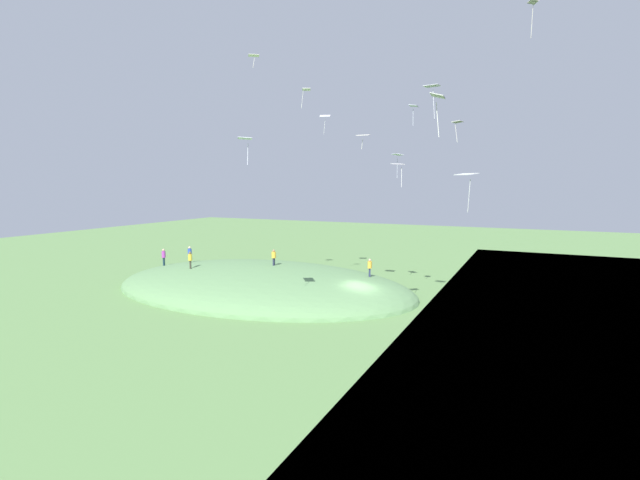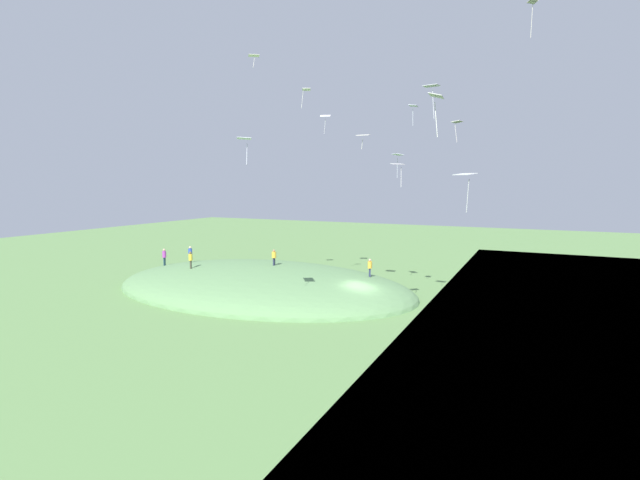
% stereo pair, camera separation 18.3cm
% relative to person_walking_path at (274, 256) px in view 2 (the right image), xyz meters
% --- Properties ---
extents(ground_plane, '(160.00, 160.00, 0.00)m').
position_rel_person_walking_path_xyz_m(ground_plane, '(-9.74, 2.03, -3.34)').
color(ground_plane, '#608A4C').
extents(grass_hill, '(31.10, 19.64, 4.77)m').
position_rel_person_walking_path_xyz_m(grass_hill, '(1.27, 0.47, -3.34)').
color(grass_hill, '#628D58').
rests_on(grass_hill, ground_plane).
extents(person_walking_path, '(0.44, 0.44, 1.57)m').
position_rel_person_walking_path_xyz_m(person_walking_path, '(0.00, 0.00, 0.00)').
color(person_walking_path, '#262C42').
rests_on(person_walking_path, grass_hill).
extents(person_watching_kites, '(0.55, 0.55, 1.73)m').
position_rel_person_walking_path_xyz_m(person_watching_kites, '(10.37, 0.08, -0.33)').
color(person_watching_kites, black).
rests_on(person_watching_kites, grass_hill).
extents(person_on_hilltop, '(0.48, 0.48, 1.68)m').
position_rel_person_walking_path_xyz_m(person_on_hilltop, '(7.35, 3.47, -0.22)').
color(person_on_hilltop, '#3E3C2F').
rests_on(person_on_hilltop, grass_hill).
extents(person_with_child, '(0.57, 0.57, 1.70)m').
position_rel_person_walking_path_xyz_m(person_with_child, '(-9.10, -2.07, -0.61)').
color(person_with_child, navy).
rests_on(person_with_child, grass_hill).
extents(person_near_shore, '(0.42, 0.42, 1.82)m').
position_rel_person_walking_path_xyz_m(person_near_shore, '(13.13, 1.03, -0.66)').
color(person_near_shore, '#1E3746').
rests_on(person_near_shore, grass_hill).
extents(kite_0, '(0.63, 0.87, 1.48)m').
position_rel_person_walking_path_xyz_m(kite_0, '(-14.29, 3.66, 12.50)').
color(kite_0, white).
extents(kite_1, '(1.28, 1.32, 2.09)m').
position_rel_person_walking_path_xyz_m(kite_1, '(-11.73, -1.43, 9.34)').
color(kite_1, white).
extents(kite_2, '(1.11, 0.85, 2.16)m').
position_rel_person_walking_path_xyz_m(kite_2, '(-16.21, 6.53, 13.17)').
color(kite_2, silver).
extents(kite_3, '(1.12, 1.06, 1.09)m').
position_rel_person_walking_path_xyz_m(kite_3, '(-0.35, 3.45, 17.76)').
color(kite_3, silver).
extents(kite_4, '(0.69, 0.79, 2.11)m').
position_rel_person_walking_path_xyz_m(kite_4, '(-21.98, 5.75, 17.62)').
color(kite_4, silver).
extents(kite_5, '(1.23, 1.14, 1.98)m').
position_rel_person_walking_path_xyz_m(kite_5, '(-19.55, 13.64, 7.26)').
color(kite_5, white).
extents(kite_6, '(0.76, 0.98, 1.47)m').
position_rel_person_walking_path_xyz_m(kite_6, '(-17.55, 4.23, 11.11)').
color(kite_6, silver).
extents(kite_7, '(1.38, 1.46, 1.61)m').
position_rel_person_walking_path_xyz_m(kite_7, '(-6.82, 14.44, 9.55)').
color(kite_7, white).
extents(kite_8, '(1.00, 1.00, 1.66)m').
position_rel_person_walking_path_xyz_m(kite_8, '(-13.93, 6.18, 8.18)').
color(kite_8, silver).
extents(kite_9, '(1.16, 0.84, 1.23)m').
position_rel_person_walking_path_xyz_m(kite_9, '(-9.30, 0.61, 10.97)').
color(kite_9, white).
extents(kite_10, '(1.18, 0.96, 1.88)m').
position_rel_person_walking_path_xyz_m(kite_10, '(-3.50, -4.24, 13.51)').
color(kite_10, white).
extents(kite_11, '(0.81, 0.71, 1.64)m').
position_rel_person_walking_path_xyz_m(kite_11, '(-4.57, 2.01, 14.75)').
color(kite_11, silver).
extents(kite_12, '(0.73, 1.01, 2.07)m').
position_rel_person_walking_path_xyz_m(kite_12, '(-18.21, 14.74, 10.98)').
color(kite_12, white).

